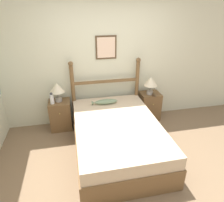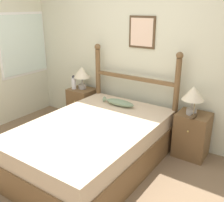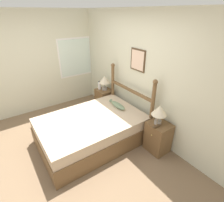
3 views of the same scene
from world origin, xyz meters
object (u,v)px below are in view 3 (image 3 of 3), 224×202
object	(u,v)px
table_lamp_right	(159,111)
fish_pillow	(117,105)
bottle	(99,85)
bed	(92,130)
nightstand_right	(158,137)
model_boat	(157,126)
table_lamp_left	(104,80)
nightstand_left	(104,100)

from	to	relation	value
table_lamp_right	fish_pillow	distance (m)	1.05
bottle	fish_pillow	size ratio (longest dim) A/B	0.46
bed	bottle	bearing A→B (deg)	141.48
nightstand_right	model_boat	xyz separation A→B (m)	(0.02, -0.12, 0.33)
model_boat	bed	bearing A→B (deg)	-140.66
table_lamp_right	table_lamp_left	bearing A→B (deg)	178.54
bed	fish_pillow	world-z (taller)	fish_pillow
bed	fish_pillow	bearing A→B (deg)	95.55
table_lamp_right	bed	bearing A→B (deg)	-136.03
table_lamp_left	model_boat	xyz separation A→B (m)	(1.95, -0.14, -0.25)
model_boat	table_lamp_left	bearing A→B (deg)	175.98
nightstand_right	nightstand_left	bearing A→B (deg)	180.00
fish_pillow	model_boat	bearing A→B (deg)	5.44
nightstand_left	nightstand_right	bearing A→B (deg)	0.00
nightstand_right	bottle	bearing A→B (deg)	-178.13
bottle	fish_pillow	distance (m)	1.03
bottle	model_boat	world-z (taller)	bottle
nightstand_left	table_lamp_right	size ratio (longest dim) A/B	1.61
table_lamp_left	table_lamp_right	size ratio (longest dim) A/B	1.00
nightstand_right	bottle	distance (m)	2.08
table_lamp_left	model_boat	world-z (taller)	table_lamp_left
table_lamp_left	bottle	size ratio (longest dim) A/B	1.62
bed	model_boat	size ratio (longest dim) A/B	8.91
table_lamp_left	fish_pillow	bearing A→B (deg)	-14.84
nightstand_right	table_lamp_right	xyz separation A→B (m)	(-0.03, -0.03, 0.57)
nightstand_right	model_boat	bearing A→B (deg)	-78.79
table_lamp_right	model_boat	world-z (taller)	table_lamp_right
nightstand_right	fish_pillow	size ratio (longest dim) A/B	1.21
table_lamp_right	bottle	size ratio (longest dim) A/B	1.62
bed	fish_pillow	xyz separation A→B (m)	(-0.07, 0.71, 0.34)
model_boat	nightstand_right	bearing A→B (deg)	101.21
nightstand_left	bottle	world-z (taller)	bottle
nightstand_left	table_lamp_right	world-z (taller)	table_lamp_right
nightstand_right	fish_pillow	xyz separation A→B (m)	(-1.03, -0.22, 0.31)
table_lamp_left	table_lamp_right	xyz separation A→B (m)	(1.89, -0.05, 0.00)
model_boat	fish_pillow	size ratio (longest dim) A/B	0.46
bed	nightstand_left	distance (m)	1.34
table_lamp_left	bottle	xyz separation A→B (m)	(-0.11, -0.09, -0.16)
bed	table_lamp_right	bearing A→B (deg)	43.97
table_lamp_right	nightstand_right	bearing A→B (deg)	41.58
nightstand_left	table_lamp_right	bearing A→B (deg)	-0.89
model_boat	table_lamp_right	bearing A→B (deg)	122.41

